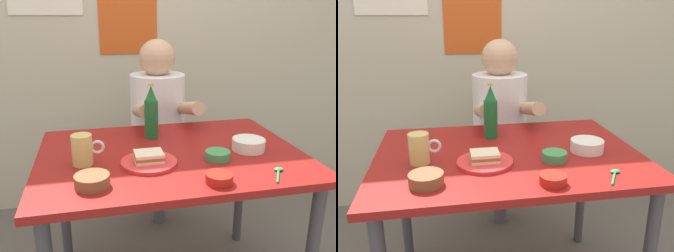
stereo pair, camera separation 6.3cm
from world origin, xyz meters
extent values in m
cube|color=#BCB299|center=(0.00, 1.05, 1.30)|extent=(4.40, 0.08, 2.60)
cube|color=#CC4C19|center=(-0.05, 1.01, 1.33)|extent=(0.38, 0.01, 0.56)
cube|color=maroon|center=(0.00, 0.00, 0.72)|extent=(1.10, 0.80, 0.03)
cylinder|color=#3F3F44|center=(-0.49, 0.34, 0.35)|extent=(0.05, 0.05, 0.71)
cylinder|color=#3F3F44|center=(0.49, 0.34, 0.35)|extent=(0.05, 0.05, 0.71)
cylinder|color=#4C4C51|center=(0.07, 0.63, 0.21)|extent=(0.08, 0.08, 0.41)
cylinder|color=brown|center=(0.07, 0.63, 0.43)|extent=(0.34, 0.34, 0.04)
cylinder|color=white|center=(0.07, 0.63, 0.71)|extent=(0.32, 0.32, 0.52)
sphere|color=tan|center=(0.07, 0.63, 1.06)|extent=(0.21, 0.21, 0.21)
cylinder|color=tan|center=(-0.06, 0.38, 0.82)|extent=(0.07, 0.31, 0.14)
cylinder|color=tan|center=(0.20, 0.38, 0.82)|extent=(0.07, 0.31, 0.14)
cylinder|color=red|center=(-0.11, -0.11, 0.75)|extent=(0.22, 0.22, 0.01)
cube|color=beige|center=(-0.11, -0.11, 0.76)|extent=(0.11, 0.09, 0.01)
cube|color=#9E592D|center=(-0.11, -0.11, 0.77)|extent=(0.11, 0.09, 0.01)
cube|color=beige|center=(-0.11, -0.11, 0.78)|extent=(0.11, 0.09, 0.01)
cylinder|color=#D1BC66|center=(-0.36, -0.05, 0.80)|extent=(0.08, 0.08, 0.12)
torus|color=silver|center=(-0.30, -0.05, 0.81)|extent=(0.06, 0.01, 0.06)
cylinder|color=#19602D|center=(-0.05, 0.20, 0.83)|extent=(0.06, 0.06, 0.18)
cone|color=#19602D|center=(-0.05, 0.20, 0.95)|extent=(0.05, 0.05, 0.07)
cylinder|color=#BFB74C|center=(-0.05, 0.20, 1.00)|extent=(0.03, 0.03, 0.01)
cylinder|color=#B21E14|center=(0.10, -0.32, 0.76)|extent=(0.10, 0.10, 0.03)
cylinder|color=maroon|center=(0.10, -0.32, 0.76)|extent=(0.08, 0.08, 0.02)
cylinder|color=silver|center=(0.33, -0.05, 0.77)|extent=(0.14, 0.14, 0.05)
cylinder|color=tan|center=(0.33, -0.05, 0.78)|extent=(0.11, 0.11, 0.02)
cylinder|color=#388C4C|center=(0.17, -0.12, 0.76)|extent=(0.10, 0.10, 0.03)
cylinder|color=#5B643A|center=(0.17, -0.12, 0.77)|extent=(0.08, 0.08, 0.02)
cylinder|color=brown|center=(-0.33, -0.25, 0.76)|extent=(0.12, 0.12, 0.04)
cylinder|color=brown|center=(-0.33, -0.25, 0.77)|extent=(0.10, 0.10, 0.02)
cylinder|color=#26A559|center=(0.32, -0.32, 0.74)|extent=(0.06, 0.10, 0.01)
ellipsoid|color=#26A559|center=(0.35, -0.27, 0.75)|extent=(0.04, 0.02, 0.01)
camera|label=1|loc=(-0.31, -1.34, 1.29)|focal=37.28mm
camera|label=2|loc=(-0.25, -1.35, 1.29)|focal=37.28mm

